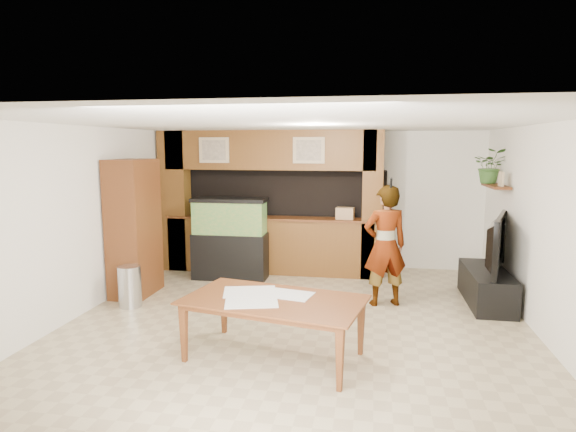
% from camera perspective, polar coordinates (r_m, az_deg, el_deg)
% --- Properties ---
extents(floor, '(6.50, 6.50, 0.00)m').
position_cam_1_polar(floor, '(6.52, 1.04, -12.57)').
color(floor, tan).
rests_on(floor, ground).
extents(ceiling, '(6.50, 6.50, 0.00)m').
position_cam_1_polar(ceiling, '(6.10, 1.10, 10.90)').
color(ceiling, white).
rests_on(ceiling, wall_back).
extents(wall_back, '(6.00, 0.00, 6.00)m').
position_cam_1_polar(wall_back, '(9.38, 4.15, 2.01)').
color(wall_back, silver).
rests_on(wall_back, floor).
extents(wall_left, '(0.00, 6.50, 6.50)m').
position_cam_1_polar(wall_left, '(7.27, -22.99, -0.46)').
color(wall_left, silver).
rests_on(wall_left, floor).
extents(wall_right, '(0.00, 6.50, 6.50)m').
position_cam_1_polar(wall_right, '(6.45, 28.46, -1.85)').
color(wall_right, silver).
rests_on(wall_right, floor).
extents(partition, '(4.20, 0.99, 2.60)m').
position_cam_1_polar(partition, '(8.92, -2.33, 1.79)').
color(partition, brown).
rests_on(partition, floor).
extents(wall_clock, '(0.05, 0.25, 0.25)m').
position_cam_1_polar(wall_clock, '(8.05, -19.17, 4.83)').
color(wall_clock, black).
rests_on(wall_clock, wall_left).
extents(wall_shelf, '(0.25, 0.90, 0.04)m').
position_cam_1_polar(wall_shelf, '(8.22, 23.40, 3.27)').
color(wall_shelf, '#602F16').
rests_on(wall_shelf, wall_right).
extents(pantry_cabinet, '(0.53, 0.87, 2.12)m').
position_cam_1_polar(pantry_cabinet, '(7.86, -17.78, -1.34)').
color(pantry_cabinet, '#602F16').
rests_on(pantry_cabinet, floor).
extents(trash_can, '(0.33, 0.33, 0.60)m').
position_cam_1_polar(trash_can, '(7.43, -18.24, -7.92)').
color(trash_can, '#B2B2B7').
rests_on(trash_can, floor).
extents(aquarium, '(1.29, 0.48, 1.43)m').
position_cam_1_polar(aquarium, '(8.49, -6.89, -2.79)').
color(aquarium, black).
rests_on(aquarium, floor).
extents(tv_stand, '(0.56, 1.52, 0.51)m').
position_cam_1_polar(tv_stand, '(7.80, 22.44, -7.73)').
color(tv_stand, black).
rests_on(tv_stand, floor).
extents(television, '(0.62, 1.43, 0.83)m').
position_cam_1_polar(television, '(7.65, 22.72, -2.92)').
color(television, black).
rests_on(television, tv_stand).
extents(photo_frame, '(0.05, 0.17, 0.22)m').
position_cam_1_polar(photo_frame, '(7.92, 23.95, 4.03)').
color(photo_frame, tan).
rests_on(photo_frame, wall_shelf).
extents(potted_plant, '(0.59, 0.54, 0.56)m').
position_cam_1_polar(potted_plant, '(8.47, 22.88, 5.48)').
color(potted_plant, '#315A24').
rests_on(potted_plant, wall_shelf).
extents(person, '(0.75, 0.62, 1.77)m').
position_cam_1_polar(person, '(7.14, 11.45, -3.47)').
color(person, '#9B7255').
rests_on(person, floor).
extents(microphone, '(0.03, 0.09, 0.15)m').
position_cam_1_polar(microphone, '(6.86, 12.12, 3.85)').
color(microphone, black).
rests_on(microphone, person).
extents(dining_table, '(2.11, 1.44, 0.68)m').
position_cam_1_polar(dining_table, '(5.38, -1.84, -13.33)').
color(dining_table, '#602F16').
rests_on(dining_table, floor).
extents(newspaper_a, '(0.64, 0.53, 0.01)m').
position_cam_1_polar(newspaper_a, '(5.20, -4.35, -10.13)').
color(newspaper_a, silver).
rests_on(newspaper_a, dining_table).
extents(newspaper_b, '(0.67, 0.56, 0.01)m').
position_cam_1_polar(newspaper_b, '(5.55, -4.55, -8.93)').
color(newspaper_b, silver).
rests_on(newspaper_b, dining_table).
extents(newspaper_c, '(0.56, 0.46, 0.01)m').
position_cam_1_polar(newspaper_c, '(5.43, 0.15, -9.30)').
color(newspaper_c, silver).
rests_on(newspaper_c, dining_table).
extents(counter_box, '(0.33, 0.24, 0.21)m').
position_cam_1_polar(counter_box, '(8.57, 6.78, 0.32)').
color(counter_box, '#A6815A').
rests_on(counter_box, partition).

